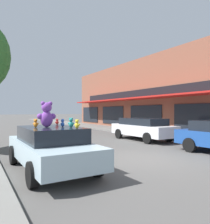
{
  "coord_description": "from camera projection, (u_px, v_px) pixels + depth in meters",
  "views": [
    {
      "loc": [
        -5.6,
        -6.5,
        1.84
      ],
      "look_at": [
        -1.26,
        0.78,
        1.81
      ],
      "focal_mm": 35.0,
      "sensor_mm": 36.0,
      "label": 1
    }
  ],
  "objects": [
    {
      "name": "storefront_row",
      "position": [
        193.0,
        96.0,
        23.72
      ],
      "size": [
        15.4,
        28.03,
        6.96
      ],
      "color": "brown",
      "rests_on": "ground_plane"
    },
    {
      "name": "teddy_bear_giant",
      "position": [
        47.0,
        115.0,
        6.83
      ],
      "size": [
        0.6,
        0.38,
        0.81
      ],
      "rotation": [
        0.0,
        0.0,
        3.06
      ],
      "color": "purple",
      "rests_on": "plush_art_car"
    },
    {
      "name": "plush_art_car",
      "position": [
        51.0,
        147.0,
        6.87
      ],
      "size": [
        2.02,
        4.48,
        1.35
      ],
      "rotation": [
        0.0,
        0.0,
        0.01
      ],
      "color": "#ADC6D1",
      "rests_on": "ground_plane"
    },
    {
      "name": "teddy_bear_teal",
      "position": [
        71.0,
        123.0,
        6.6
      ],
      "size": [
        0.2,
        0.21,
        0.3
      ],
      "rotation": [
        0.0,
        0.0,
        2.24
      ],
      "color": "teal",
      "rests_on": "plush_art_car"
    },
    {
      "name": "parked_car_far_center",
      "position": [
        142.0,
        128.0,
        13.99
      ],
      "size": [
        1.91,
        4.63,
        1.4
      ],
      "color": "silver",
      "rests_on": "ground_plane"
    },
    {
      "name": "teddy_bear_blue",
      "position": [
        63.0,
        123.0,
        6.86
      ],
      "size": [
        0.18,
        0.17,
        0.26
      ],
      "rotation": [
        0.0,
        0.0,
        3.84
      ],
      "color": "blue",
      "rests_on": "plush_art_car"
    },
    {
      "name": "teddy_bear_red",
      "position": [
        57.0,
        122.0,
        8.09
      ],
      "size": [
        0.16,
        0.11,
        0.22
      ],
      "rotation": [
        0.0,
        0.0,
        3.34
      ],
      "color": "red",
      "rests_on": "plush_art_car"
    },
    {
      "name": "teddy_bear_orange",
      "position": [
        36.0,
        123.0,
        6.75
      ],
      "size": [
        0.18,
        0.18,
        0.26
      ],
      "rotation": [
        0.0,
        0.0,
        2.32
      ],
      "color": "orange",
      "rests_on": "plush_art_car"
    },
    {
      "name": "ground_plane",
      "position": [
        143.0,
        159.0,
        8.46
      ],
      "size": [
        260.0,
        260.0,
        0.0
      ],
      "primitive_type": "plane",
      "color": "#514F4C"
    },
    {
      "name": "teddy_bear_yellow",
      "position": [
        77.0,
        124.0,
        6.33
      ],
      "size": [
        0.16,
        0.19,
        0.26
      ],
      "rotation": [
        0.0,
        0.0,
        2.14
      ],
      "color": "yellow",
      "rests_on": "plush_art_car"
    }
  ]
}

